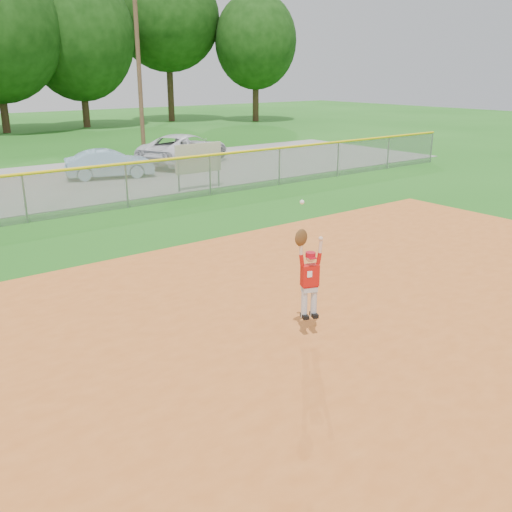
{
  "coord_description": "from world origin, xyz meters",
  "views": [
    {
      "loc": [
        -4.72,
        -7.67,
        4.44
      ],
      "look_at": [
        1.51,
        0.46,
        1.1
      ],
      "focal_mm": 40.0,
      "sensor_mm": 36.0,
      "label": 1
    }
  ],
  "objects_px": {
    "car_white_b": "(185,149)",
    "sponsor_sign": "(199,159)",
    "car_blue": "(109,164)",
    "ballplayer": "(308,274)"
  },
  "relations": [
    {
      "from": "car_white_b",
      "to": "sponsor_sign",
      "type": "xyz_separation_m",
      "value": [
        -2.74,
        -5.7,
        0.41
      ]
    },
    {
      "from": "car_white_b",
      "to": "sponsor_sign",
      "type": "relative_size",
      "value": 2.65
    },
    {
      "from": "sponsor_sign",
      "to": "car_white_b",
      "type": "bearing_deg",
      "value": 64.35
    },
    {
      "from": "car_blue",
      "to": "ballplayer",
      "type": "xyz_separation_m",
      "value": [
        -3.68,
        -16.61,
        0.53
      ]
    },
    {
      "from": "sponsor_sign",
      "to": "ballplayer",
      "type": "xyz_separation_m",
      "value": [
        -5.42,
        -12.18,
        -0.02
      ]
    },
    {
      "from": "car_white_b",
      "to": "ballplayer",
      "type": "xyz_separation_m",
      "value": [
        -8.16,
        -17.88,
        0.39
      ]
    },
    {
      "from": "ballplayer",
      "to": "car_blue",
      "type": "bearing_deg",
      "value": 77.52
    },
    {
      "from": "car_white_b",
      "to": "car_blue",
      "type": "bearing_deg",
      "value": 79.03
    },
    {
      "from": "car_white_b",
      "to": "ballplayer",
      "type": "bearing_deg",
      "value": 128.73
    },
    {
      "from": "car_blue",
      "to": "ballplayer",
      "type": "bearing_deg",
      "value": -176.21
    }
  ]
}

